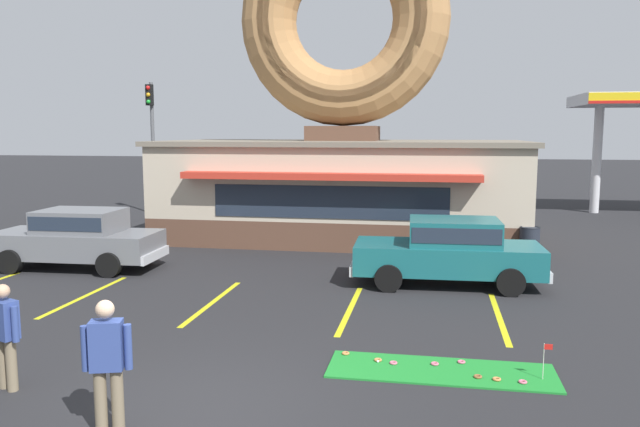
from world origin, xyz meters
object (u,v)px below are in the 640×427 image
pedestrian_leather_jacket_man (107,361)px  trash_bin (529,243)px  putting_flag_pin (546,353)px  pedestrian_clipboard_woman (5,332)px  traffic_light_pole (152,131)px  car_teal (449,249)px  car_grey (78,236)px  golf_ball (378,361)px

pedestrian_leather_jacket_man → trash_bin: (6.57, 11.74, -0.44)m
putting_flag_pin → pedestrian_clipboard_woman: bearing=-167.6°
traffic_light_pole → car_teal: bearing=-40.5°
putting_flag_pin → traffic_light_pole: (-13.91, 16.52, 3.27)m
car_grey → trash_bin: size_ratio=4.74×
car_teal → car_grey: 9.81m
traffic_light_pole → golf_ball: bearing=-55.0°
trash_bin → car_teal: bearing=-124.9°
car_grey → trash_bin: 12.58m
car_grey → pedestrian_leather_jacket_man: pedestrian_leather_jacket_man is taller
golf_ball → pedestrian_clipboard_woman: (-5.14, -1.90, 0.80)m
pedestrian_leather_jacket_man → car_grey: bearing=123.3°
golf_ball → pedestrian_clipboard_woman: pedestrian_clipboard_woman is taller
car_grey → putting_flag_pin: bearing=-27.7°
car_grey → pedestrian_leather_jacket_man: (5.57, -8.48, 0.06)m
putting_flag_pin → pedestrian_leather_jacket_man: bearing=-154.2°
golf_ball → pedestrian_leather_jacket_man: 4.26m
pedestrian_leather_jacket_man → trash_bin: pedestrian_leather_jacket_man is taller
pedestrian_leather_jacket_man → traffic_light_pole: bearing=113.6°
pedestrian_clipboard_woman → golf_ball: bearing=20.3°
golf_ball → trash_bin: trash_bin is taller
trash_bin → traffic_light_pole: traffic_light_pole is taller
golf_ball → car_grey: 10.28m
golf_ball → car_teal: size_ratio=0.01×
golf_ball → traffic_light_pole: traffic_light_pole is taller
car_grey → traffic_light_pole: bearing=104.8°
pedestrian_leather_jacket_man → trash_bin: bearing=60.8°
putting_flag_pin → car_teal: bearing=102.6°
pedestrian_leather_jacket_man → pedestrian_clipboard_woman: bearing=155.1°
golf_ball → car_teal: (1.22, 5.51, 0.82)m
pedestrian_leather_jacket_man → traffic_light_pole: 21.12m
pedestrian_clipboard_woman → traffic_light_pole: (-6.27, 18.20, 2.86)m
golf_ball → trash_bin: (3.56, 8.86, 0.45)m
trash_bin → pedestrian_leather_jacket_man: bearing=-119.2°
pedestrian_clipboard_woman → trash_bin: bearing=51.1°
car_grey → pedestrian_leather_jacket_man: size_ratio=2.74×
putting_flag_pin → pedestrian_leather_jacket_man: size_ratio=0.33×
putting_flag_pin → pedestrian_leather_jacket_man: pedestrian_leather_jacket_man is taller
putting_flag_pin → car_teal: (-1.28, 5.73, 0.43)m
putting_flag_pin → car_grey: 12.53m
golf_ball → car_teal: 5.71m
car_teal → car_grey: same height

